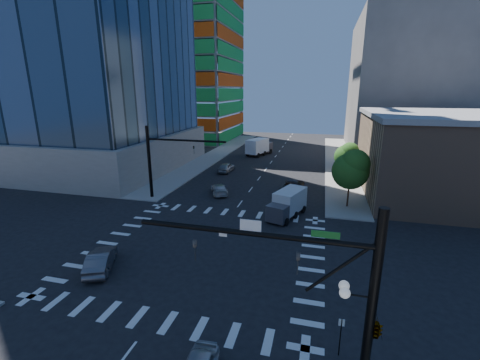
% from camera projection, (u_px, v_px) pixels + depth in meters
% --- Properties ---
extents(ground, '(160.00, 160.00, 0.00)m').
position_uv_depth(ground, '(205.00, 250.00, 27.63)').
color(ground, black).
rests_on(ground, ground).
extents(road_markings, '(20.00, 20.00, 0.01)m').
position_uv_depth(road_markings, '(205.00, 250.00, 27.63)').
color(road_markings, silver).
rests_on(road_markings, ground).
extents(sidewalk_ne, '(5.00, 60.00, 0.15)m').
position_uv_depth(sidewalk_ne, '(338.00, 161.00, 61.91)').
color(sidewalk_ne, gray).
rests_on(sidewalk_ne, ground).
extents(sidewalk_nw, '(5.00, 60.00, 0.15)m').
position_uv_depth(sidewalk_nw, '(216.00, 155.00, 67.90)').
color(sidewalk_nw, gray).
rests_on(sidewalk_nw, ground).
extents(construction_building, '(25.16, 34.50, 70.60)m').
position_uv_depth(construction_building, '(187.00, 46.00, 85.28)').
color(construction_building, slate).
rests_on(construction_building, ground).
extents(commercial_building, '(20.50, 22.50, 10.60)m').
position_uv_depth(commercial_building, '(450.00, 155.00, 40.72)').
color(commercial_building, '#8F6C53').
rests_on(commercial_building, ground).
extents(bg_building_ne, '(24.00, 30.00, 28.00)m').
position_uv_depth(bg_building_ne, '(412.00, 87.00, 68.66)').
color(bg_building_ne, '#68615E').
rests_on(bg_building_ne, ground).
extents(signal_mast_se, '(10.51, 2.48, 9.00)m').
position_uv_depth(signal_mast_se, '(348.00, 302.00, 13.01)').
color(signal_mast_se, black).
rests_on(signal_mast_se, sidewalk_se).
extents(signal_mast_nw, '(10.20, 0.40, 9.00)m').
position_uv_depth(signal_mast_nw, '(160.00, 156.00, 39.26)').
color(signal_mast_nw, black).
rests_on(signal_mast_nw, sidewalk_nw).
extents(tree_south, '(4.16, 4.16, 6.82)m').
position_uv_depth(tree_south, '(352.00, 169.00, 36.30)').
color(tree_south, '#382316').
rests_on(tree_south, sidewalk_ne).
extents(tree_north, '(3.54, 3.52, 5.78)m').
position_uv_depth(tree_north, '(347.00, 155.00, 47.61)').
color(tree_north, '#382316').
rests_on(tree_north, sidewalk_ne).
extents(no_parking_sign, '(0.30, 0.06, 2.20)m').
position_uv_depth(no_parking_sign, '(341.00, 333.00, 16.30)').
color(no_parking_sign, black).
rests_on(no_parking_sign, ground).
extents(car_nb_far, '(3.16, 5.88, 1.57)m').
position_uv_depth(car_nb_far, '(292.00, 187.00, 42.84)').
color(car_nb_far, black).
rests_on(car_nb_far, ground).
extents(car_sb_near, '(3.67, 5.00, 1.35)m').
position_uv_depth(car_sb_near, '(219.00, 189.00, 42.46)').
color(car_sb_near, '#BDBDBD').
rests_on(car_sb_near, ground).
extents(car_sb_mid, '(2.05, 4.72, 1.59)m').
position_uv_depth(car_sb_mid, '(226.00, 167.00, 53.83)').
color(car_sb_mid, '#989C9F').
rests_on(car_sb_mid, ground).
extents(car_sb_cross, '(3.35, 4.84, 1.51)m').
position_uv_depth(car_sb_cross, '(101.00, 260.00, 24.52)').
color(car_sb_cross, '#55545A').
rests_on(car_sb_cross, ground).
extents(box_truck_near, '(3.98, 5.87, 2.84)m').
position_uv_depth(box_truck_near, '(286.00, 206.00, 34.44)').
color(box_truck_near, black).
rests_on(box_truck_near, ground).
extents(box_truck_far, '(4.87, 7.17, 3.46)m').
position_uv_depth(box_truck_far, '(260.00, 148.00, 67.85)').
color(box_truck_far, black).
rests_on(box_truck_far, ground).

